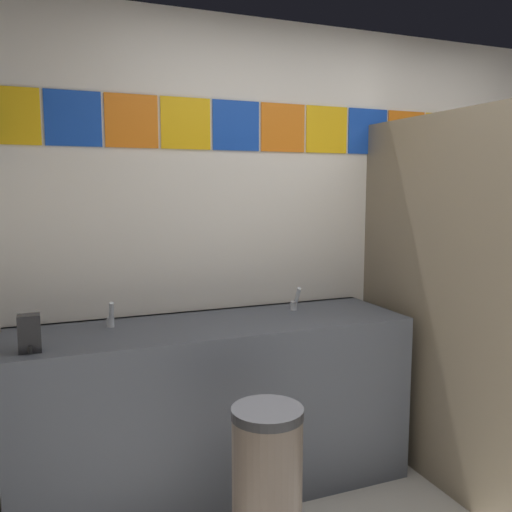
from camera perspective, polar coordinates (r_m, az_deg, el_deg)
wall_back at (r=3.33m, az=6.92°, el=1.75°), size 3.69×0.09×2.50m
vanity_counter at (r=2.91m, az=-4.34°, el=-15.39°), size 2.00×0.60×0.89m
faucet_left at (r=2.74m, az=-15.10°, el=-6.29°), size 0.04×0.10×0.14m
faucet_right at (r=3.02m, az=4.17°, el=-4.81°), size 0.04×0.10×0.14m
soap_dispenser at (r=2.46m, az=-22.85°, el=-7.56°), size 0.09×0.09×0.16m
stall_divider at (r=2.86m, az=25.29°, el=-5.53°), size 0.92×1.44×1.95m
toilet at (r=3.71m, az=24.01°, el=-13.40°), size 0.39×0.49×0.74m
trash_bin at (r=2.39m, az=1.19°, el=-23.51°), size 0.29×0.29×0.70m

